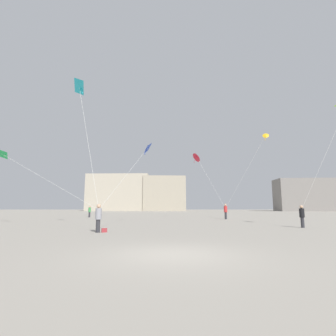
{
  "coord_description": "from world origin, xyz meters",
  "views": [
    {
      "loc": [
        -0.21,
        -8.3,
        1.47
      ],
      "look_at": [
        0.0,
        16.64,
        5.28
      ],
      "focal_mm": 27.38,
      "sensor_mm": 36.0,
      "label": 1
    }
  ],
  "objects_px": {
    "kite_emerald_delta": "(3,155)",
    "building_left_hall": "(119,193)",
    "handbag_beside_flyer": "(104,230)",
    "person_in_grey": "(98,217)",
    "person_in_green": "(90,211)",
    "person_in_black": "(302,215)",
    "building_centre_hall": "(164,194)",
    "kite_cyan_delta": "(80,88)",
    "kite_crimson_diamond": "(197,157)",
    "kite_amber_diamond": "(265,137)",
    "kite_cobalt_delta": "(147,149)",
    "building_right_hall": "(309,195)",
    "person_in_red": "(226,211)"
  },
  "relations": [
    {
      "from": "kite_crimson_diamond",
      "to": "kite_cobalt_delta",
      "type": "xyz_separation_m",
      "value": [
        -6.14,
        -10.76,
        -1.26
      ]
    },
    {
      "from": "kite_cobalt_delta",
      "to": "person_in_red",
      "type": "bearing_deg",
      "value": 39.79
    },
    {
      "from": "kite_cyan_delta",
      "to": "handbag_beside_flyer",
      "type": "height_order",
      "value": "kite_cyan_delta"
    },
    {
      "from": "kite_emerald_delta",
      "to": "building_centre_hall",
      "type": "xyz_separation_m",
      "value": [
        13.12,
        81.39,
        0.79
      ]
    },
    {
      "from": "person_in_green",
      "to": "kite_cyan_delta",
      "type": "bearing_deg",
      "value": 21.43
    },
    {
      "from": "kite_emerald_delta",
      "to": "handbag_beside_flyer",
      "type": "xyz_separation_m",
      "value": [
        10.3,
        -6.12,
        -5.78
      ]
    },
    {
      "from": "person_in_green",
      "to": "building_right_hall",
      "type": "relative_size",
      "value": 0.07
    },
    {
      "from": "person_in_grey",
      "to": "person_in_green",
      "type": "relative_size",
      "value": 1.0
    },
    {
      "from": "kite_cyan_delta",
      "to": "building_left_hall",
      "type": "bearing_deg",
      "value": 98.2
    },
    {
      "from": "building_left_hall",
      "to": "person_in_grey",
      "type": "bearing_deg",
      "value": -80.28
    },
    {
      "from": "building_centre_hall",
      "to": "building_left_hall",
      "type": "bearing_deg",
      "value": -176.84
    },
    {
      "from": "kite_cyan_delta",
      "to": "kite_crimson_diamond",
      "type": "xyz_separation_m",
      "value": [
        11.18,
        15.54,
        -2.61
      ]
    },
    {
      "from": "kite_cobalt_delta",
      "to": "building_left_hall",
      "type": "bearing_deg",
      "value": 102.28
    },
    {
      "from": "person_in_green",
      "to": "building_left_hall",
      "type": "distance_m",
      "value": 64.91
    },
    {
      "from": "person_in_black",
      "to": "handbag_beside_flyer",
      "type": "height_order",
      "value": "person_in_black"
    },
    {
      "from": "kite_emerald_delta",
      "to": "building_left_hall",
      "type": "distance_m",
      "value": 80.55
    },
    {
      "from": "person_in_grey",
      "to": "kite_emerald_delta",
      "type": "height_order",
      "value": "kite_emerald_delta"
    },
    {
      "from": "person_in_red",
      "to": "building_centre_hall",
      "type": "height_order",
      "value": "building_centre_hall"
    },
    {
      "from": "person_in_black",
      "to": "kite_cobalt_delta",
      "type": "distance_m",
      "value": 14.25
    },
    {
      "from": "person_in_grey",
      "to": "handbag_beside_flyer",
      "type": "relative_size",
      "value": 5.13
    },
    {
      "from": "kite_cyan_delta",
      "to": "kite_crimson_diamond",
      "type": "height_order",
      "value": "kite_cyan_delta"
    },
    {
      "from": "person_in_green",
      "to": "kite_cyan_delta",
      "type": "distance_m",
      "value": 21.43
    },
    {
      "from": "building_centre_hall",
      "to": "kite_cyan_delta",
      "type": "bearing_deg",
      "value": -94.17
    },
    {
      "from": "person_in_green",
      "to": "building_right_hall",
      "type": "xyz_separation_m",
      "value": [
        64.3,
        56.94,
        5.01
      ]
    },
    {
      "from": "person_in_grey",
      "to": "kite_cyan_delta",
      "type": "height_order",
      "value": "kite_cyan_delta"
    },
    {
      "from": "kite_emerald_delta",
      "to": "building_right_hall",
      "type": "relative_size",
      "value": 0.45
    },
    {
      "from": "kite_cyan_delta",
      "to": "kite_emerald_delta",
      "type": "distance_m",
      "value": 8.9
    },
    {
      "from": "building_centre_hall",
      "to": "handbag_beside_flyer",
      "type": "relative_size",
      "value": 52.37
    },
    {
      "from": "person_in_grey",
      "to": "kite_crimson_diamond",
      "type": "bearing_deg",
      "value": 144.35
    },
    {
      "from": "kite_cobalt_delta",
      "to": "kite_amber_diamond",
      "type": "xyz_separation_m",
      "value": [
        13.31,
        4.66,
        2.46
      ]
    },
    {
      "from": "kite_cyan_delta",
      "to": "building_centre_hall",
      "type": "xyz_separation_m",
      "value": [
        6.09,
        83.63,
        -4.19
      ]
    },
    {
      "from": "kite_cobalt_delta",
      "to": "handbag_beside_flyer",
      "type": "distance_m",
      "value": 11.2
    },
    {
      "from": "kite_cyan_delta",
      "to": "kite_amber_diamond",
      "type": "bearing_deg",
      "value": 27.21
    },
    {
      "from": "kite_amber_diamond",
      "to": "building_left_hall",
      "type": "xyz_separation_m",
      "value": [
        -30.26,
        73.2,
        -2.36
      ]
    },
    {
      "from": "person_in_grey",
      "to": "kite_crimson_diamond",
      "type": "relative_size",
      "value": 0.22
    },
    {
      "from": "kite_amber_diamond",
      "to": "building_centre_hall",
      "type": "bearing_deg",
      "value": 99.38
    },
    {
      "from": "handbag_beside_flyer",
      "to": "building_left_hall",
      "type": "bearing_deg",
      "value": 99.95
    },
    {
      "from": "person_in_green",
      "to": "kite_cobalt_delta",
      "type": "bearing_deg",
      "value": 42.61
    },
    {
      "from": "kite_cobalt_delta",
      "to": "building_left_hall",
      "type": "distance_m",
      "value": 79.68
    },
    {
      "from": "building_centre_hall",
      "to": "building_right_hall",
      "type": "bearing_deg",
      "value": -8.64
    },
    {
      "from": "handbag_beside_flyer",
      "to": "person_in_grey",
      "type": "bearing_deg",
      "value": -164.05
    },
    {
      "from": "kite_crimson_diamond",
      "to": "kite_emerald_delta",
      "type": "bearing_deg",
      "value": -143.86
    },
    {
      "from": "kite_cyan_delta",
      "to": "person_in_green",
      "type": "bearing_deg",
      "value": 102.82
    },
    {
      "from": "person_in_red",
      "to": "handbag_beside_flyer",
      "type": "xyz_separation_m",
      "value": [
        -10.94,
        -16.29,
        -0.9
      ]
    },
    {
      "from": "person_in_grey",
      "to": "building_right_hall",
      "type": "bearing_deg",
      "value": 131.53
    },
    {
      "from": "person_in_black",
      "to": "kite_crimson_diamond",
      "type": "xyz_separation_m",
      "value": [
        -5.55,
        16.11,
        7.39
      ]
    },
    {
      "from": "person_in_red",
      "to": "kite_amber_diamond",
      "type": "height_order",
      "value": "kite_amber_diamond"
    },
    {
      "from": "building_centre_hall",
      "to": "handbag_beside_flyer",
      "type": "height_order",
      "value": "building_centre_hall"
    },
    {
      "from": "kite_cyan_delta",
      "to": "handbag_beside_flyer",
      "type": "relative_size",
      "value": 31.83
    },
    {
      "from": "person_in_green",
      "to": "person_in_black",
      "type": "distance_m",
      "value": 28.32
    }
  ]
}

